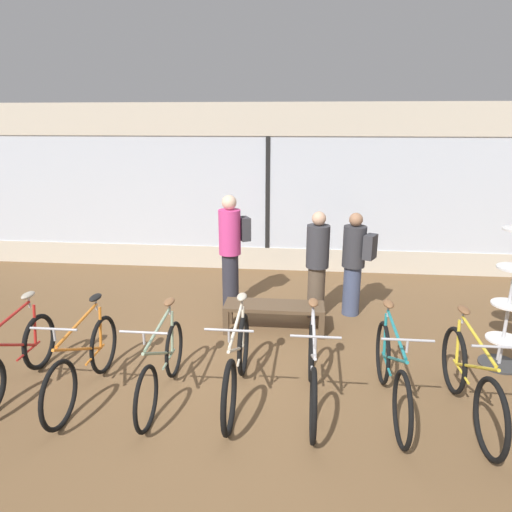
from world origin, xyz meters
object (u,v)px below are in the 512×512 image
bicycle_center_right (312,371)px  bicycle_right (391,373)px  customer_near_rack (355,261)px  accessory_rack (508,309)px  customer_by_window (317,263)px  bicycle_far_left (15,359)px  customer_mid_floor (231,248)px  bicycle_center_left (162,367)px  bicycle_far_right (470,382)px  display_bench (274,309)px  bicycle_left (84,363)px  bicycle_center (237,365)px

bicycle_center_right → bicycle_right: (0.81, 0.02, 0.01)m
bicycle_right → customer_near_rack: size_ratio=1.12×
accessory_rack → customer_by_window: size_ratio=1.11×
bicycle_far_left → customer_by_window: (3.35, 2.32, 0.48)m
accessory_rack → customer_by_window: bearing=150.6°
bicycle_center_right → customer_mid_floor: size_ratio=0.97×
bicycle_center_left → bicycle_far_right: size_ratio=0.93×
bicycle_far_left → accessory_rack: 5.67m
display_bench → bicycle_right: bearing=-52.2°
bicycle_far_left → display_bench: (2.75, 1.75, -0.04)m
bicycle_right → display_bench: bicycle_right is taller
bicycle_center_right → accessory_rack: accessory_rack is taller
bicycle_left → bicycle_center: (1.65, 0.11, 0.01)m
customer_mid_floor → customer_by_window: bearing=-11.3°
bicycle_center_left → bicycle_far_right: bearing=-0.6°
bicycle_far_right → display_bench: 2.72m
bicycle_far_right → bicycle_center: bearing=177.1°
bicycle_far_left → display_bench: size_ratio=1.19×
customer_near_rack → customer_by_window: 0.58m
bicycle_center_left → customer_near_rack: (2.25, 2.45, 0.48)m
accessory_rack → display_bench: size_ratio=1.29×
bicycle_far_left → customer_near_rack: size_ratio=1.05×
bicycle_right → display_bench: bearing=127.8°
bicycle_left → customer_by_window: customer_by_window is taller
bicycle_center_left → customer_by_window: customer_by_window is taller
customer_near_rack → customer_mid_floor: bearing=175.9°
bicycle_center → customer_near_rack: customer_near_rack is taller
customer_by_window → bicycle_center: bearing=-111.8°
customer_by_window → customer_near_rack: bearing=13.0°
bicycle_right → customer_near_rack: (-0.15, 2.38, 0.46)m
bicycle_left → customer_by_window: size_ratio=1.05×
bicycle_left → bicycle_center: 1.65m
bicycle_left → bicycle_center: bicycle_center is taller
customer_mid_floor → bicycle_center: bearing=-80.1°
bicycle_far_left → bicycle_center_left: bicycle_far_left is taller
bicycle_center_left → accessory_rack: 4.06m
bicycle_center_left → customer_by_window: 2.91m
bicycle_center → bicycle_left: bearing=-176.2°
bicycle_far_left → customer_by_window: size_ratio=1.02×
accessory_rack → customer_by_window: (-2.21, 1.25, 0.11)m
bicycle_right → customer_by_window: customer_by_window is taller
customer_near_rack → customer_by_window: size_ratio=0.98×
bicycle_center_left → bicycle_center_right: bicycle_center_right is taller
bicycle_right → bicycle_left: bearing=-178.4°
bicycle_center → customer_by_window: (0.89, 2.23, 0.46)m
accessory_rack → customer_mid_floor: 3.86m
bicycle_far_right → bicycle_right: bearing=172.7°
bicycle_left → bicycle_center_left: bicycle_left is taller
bicycle_right → display_bench: (-1.31, 1.69, -0.07)m
bicycle_center_left → bicycle_far_right: (3.14, -0.03, 0.03)m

